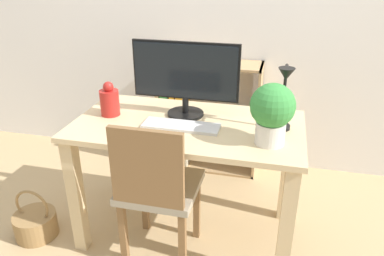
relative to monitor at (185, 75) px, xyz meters
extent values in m
plane|color=tan|center=(0.04, -0.11, -0.97)|extent=(10.00, 10.00, 0.00)
cube|color=#D8BC8C|center=(0.04, -0.11, -0.25)|extent=(1.24, 0.67, 0.03)
cube|color=#D8BC8C|center=(-0.52, -0.40, -0.62)|extent=(0.07, 0.07, 0.70)
cube|color=#D8BC8C|center=(0.61, -0.40, -0.62)|extent=(0.07, 0.07, 0.70)
cube|color=#D8BC8C|center=(-0.52, 0.17, -0.62)|extent=(0.07, 0.07, 0.70)
cube|color=#D8BC8C|center=(0.61, 0.17, -0.62)|extent=(0.07, 0.07, 0.70)
cylinder|color=black|center=(0.00, 0.00, -0.23)|extent=(0.21, 0.21, 0.02)
cylinder|color=black|center=(0.00, 0.00, -0.17)|extent=(0.04, 0.04, 0.09)
cube|color=black|center=(0.00, 0.00, 0.02)|extent=(0.59, 0.02, 0.32)
cube|color=black|center=(0.00, 0.00, 0.02)|extent=(0.57, 0.03, 0.30)
cube|color=silver|center=(0.02, -0.17, -0.23)|extent=(0.41, 0.13, 0.02)
cylinder|color=#B2231E|center=(-0.42, -0.10, -0.16)|extent=(0.11, 0.11, 0.14)
sphere|color=#B2231E|center=(-0.42, -0.10, -0.07)|extent=(0.06, 0.06, 0.06)
cylinder|color=black|center=(0.53, -0.06, -0.23)|extent=(0.10, 0.10, 0.02)
cylinder|color=black|center=(0.53, -0.06, -0.06)|extent=(0.02, 0.02, 0.32)
cylinder|color=black|center=(0.53, -0.11, 0.11)|extent=(0.01, 0.10, 0.01)
cone|color=black|center=(0.53, -0.16, 0.09)|extent=(0.08, 0.08, 0.06)
cylinder|color=silver|center=(0.48, -0.25, -0.18)|extent=(0.14, 0.14, 0.11)
sphere|color=#388C3D|center=(0.48, -0.25, -0.04)|extent=(0.21, 0.21, 0.21)
cube|color=#9E937F|center=(-0.06, -0.31, -0.53)|extent=(0.40, 0.40, 0.04)
cube|color=brown|center=(-0.06, -0.50, -0.31)|extent=(0.36, 0.03, 0.40)
cube|color=brown|center=(-0.22, -0.47, -0.76)|extent=(0.04, 0.04, 0.42)
cube|color=brown|center=(0.10, -0.47, -0.76)|extent=(0.04, 0.04, 0.42)
cube|color=brown|center=(-0.22, -0.15, -0.76)|extent=(0.04, 0.04, 0.42)
cube|color=brown|center=(0.10, -0.15, -0.76)|extent=(0.04, 0.04, 0.42)
cube|color=tan|center=(-0.38, 0.71, -0.54)|extent=(0.02, 0.28, 0.85)
cube|color=tan|center=(0.37, 0.71, -0.54)|extent=(0.02, 0.28, 0.85)
cube|color=tan|center=(0.00, 0.71, -0.96)|extent=(0.77, 0.28, 0.02)
cube|color=tan|center=(0.00, 0.71, -0.12)|extent=(0.77, 0.28, 0.02)
cube|color=tan|center=(0.00, 0.71, -0.54)|extent=(0.73, 0.28, 0.02)
cube|color=#2D7F38|center=(-0.34, 0.71, -0.78)|extent=(0.05, 0.24, 0.34)
cube|color=black|center=(-0.27, 0.71, -0.79)|extent=(0.06, 0.24, 0.32)
cube|color=beige|center=(-0.19, 0.71, -0.77)|extent=(0.07, 0.24, 0.36)
cube|color=#2D7F38|center=(-0.33, 0.71, -0.35)|extent=(0.06, 0.24, 0.37)
cube|color=orange|center=(-0.27, 0.71, -0.37)|extent=(0.04, 0.24, 0.32)
cube|color=orange|center=(-0.21, 0.71, -0.35)|extent=(0.05, 0.24, 0.36)
cylinder|color=#997547|center=(-0.85, -0.37, -0.89)|extent=(0.25, 0.25, 0.15)
torus|color=#997547|center=(-0.85, -0.37, -0.76)|extent=(0.22, 0.02, 0.22)
camera|label=1|loc=(0.51, -1.91, 0.59)|focal=35.00mm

